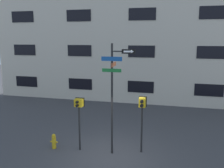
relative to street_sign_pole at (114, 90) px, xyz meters
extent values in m
plane|color=#38383A|center=(0.00, -0.25, -2.83)|extent=(60.00, 60.00, 0.00)
cube|color=beige|center=(0.00, 8.72, 3.75)|extent=(24.00, 0.60, 13.15)
cube|color=black|center=(-9.60, 8.40, -1.51)|extent=(1.95, 0.03, 0.86)
cube|color=black|center=(-4.80, 8.40, -1.51)|extent=(1.95, 0.03, 0.86)
cube|color=black|center=(0.00, 8.40, -1.51)|extent=(1.95, 0.03, 0.86)
cube|color=black|center=(4.80, 8.40, -1.51)|extent=(1.95, 0.03, 0.86)
cube|color=black|center=(-9.60, 8.40, 1.12)|extent=(1.95, 0.03, 0.86)
cube|color=black|center=(-4.80, 8.40, 1.12)|extent=(1.95, 0.03, 0.86)
cube|color=black|center=(0.00, 8.40, 1.12)|extent=(1.95, 0.03, 0.86)
cube|color=black|center=(4.80, 8.40, 1.12)|extent=(1.95, 0.03, 0.86)
cube|color=black|center=(-9.60, 8.40, 3.75)|extent=(1.95, 0.03, 0.86)
cube|color=black|center=(-4.80, 8.40, 3.75)|extent=(1.95, 0.03, 0.86)
cube|color=black|center=(0.00, 8.40, 3.75)|extent=(1.95, 0.03, 0.86)
cube|color=black|center=(4.80, 8.40, 3.75)|extent=(1.95, 0.03, 0.86)
cylinder|color=black|center=(-0.07, 0.01, -0.47)|extent=(0.09, 0.09, 4.72)
cube|color=black|center=(0.27, 0.01, 1.57)|extent=(0.68, 0.05, 0.05)
cube|color=#14478C|center=(-0.07, -0.05, 1.27)|extent=(0.86, 0.02, 0.18)
cube|color=brown|center=(-0.01, 0.01, 1.04)|extent=(0.02, 0.81, 0.17)
cube|color=#196B2D|center=(-0.07, -0.05, 0.81)|extent=(0.80, 0.02, 0.14)
cube|color=black|center=(0.61, -0.01, 1.57)|extent=(0.56, 0.02, 0.18)
cube|color=white|center=(0.57, -0.02, 1.57)|extent=(0.32, 0.01, 0.07)
cone|color=white|center=(0.77, -0.02, 1.57)|extent=(0.10, 0.14, 0.14)
cylinder|color=black|center=(-1.54, -0.04, -1.82)|extent=(0.08, 0.08, 2.01)
cube|color=gold|center=(-1.54, -0.04, -0.65)|extent=(0.35, 0.26, 0.33)
cube|color=black|center=(-1.54, 0.10, -0.65)|extent=(0.41, 0.02, 0.39)
cylinder|color=black|center=(-1.54, -0.23, -0.58)|extent=(0.12, 0.12, 0.12)
cylinder|color=black|center=(-1.54, -0.23, -0.73)|extent=(0.12, 0.12, 0.12)
cylinder|color=#EA4C14|center=(-1.54, -0.18, -0.58)|extent=(0.09, 0.01, 0.09)
cylinder|color=black|center=(1.15, 0.42, -1.80)|extent=(0.08, 0.08, 2.05)
cube|color=gold|center=(1.15, 0.42, -0.58)|extent=(0.28, 0.26, 0.40)
cube|color=black|center=(1.15, 0.56, -0.58)|extent=(0.34, 0.02, 0.46)
cylinder|color=black|center=(1.15, 0.23, -0.49)|extent=(0.14, 0.12, 0.14)
cylinder|color=black|center=(1.15, 0.23, -0.67)|extent=(0.14, 0.12, 0.14)
cylinder|color=#EA4C14|center=(1.15, 0.28, -0.49)|extent=(0.11, 0.01, 0.11)
cylinder|color=gold|center=(-2.74, -0.17, -2.55)|extent=(0.19, 0.19, 0.55)
sphere|color=gold|center=(-2.74, -0.17, -2.22)|extent=(0.16, 0.16, 0.16)
cylinder|color=gold|center=(-2.87, -0.17, -2.52)|extent=(0.08, 0.07, 0.07)
cylinder|color=gold|center=(-2.60, -0.17, -2.52)|extent=(0.08, 0.07, 0.07)
camera|label=1|loc=(2.41, -9.79, 2.12)|focal=40.00mm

